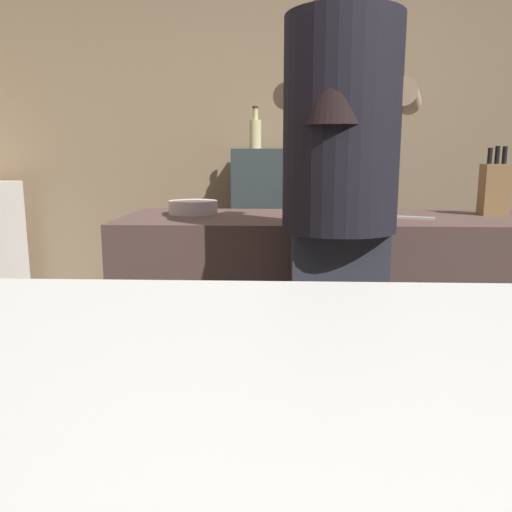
{
  "coord_description": "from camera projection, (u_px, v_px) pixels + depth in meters",
  "views": [
    {
      "loc": [
        -0.1,
        -1.29,
        1.15
      ],
      "look_at": [
        -0.12,
        -0.75,
        1.05
      ],
      "focal_mm": 36.49,
      "sensor_mm": 36.0,
      "label": 1
    }
  ],
  "objects": [
    {
      "name": "wall_back",
      "position": [
        294.0,
        128.0,
        3.39
      ],
      "size": [
        5.2,
        0.1,
        2.7
      ],
      "primitive_type": "cube",
      "color": "#927959",
      "rests_on": "ground"
    },
    {
      "name": "prep_counter",
      "position": [
        389.0,
        332.0,
        2.09
      ],
      "size": [
        2.1,
        0.6,
        0.93
      ],
      "primitive_type": "cube",
      "color": "brown",
      "rests_on": "ground"
    },
    {
      "name": "back_shelf",
      "position": [
        305.0,
        248.0,
        3.25
      ],
      "size": [
        0.89,
        0.36,
        1.21
      ],
      "primitive_type": "cube",
      "color": "#333E40",
      "rests_on": "ground"
    },
    {
      "name": "bartender",
      "position": [
        339.0,
        202.0,
        1.55
      ],
      "size": [
        0.49,
        0.55,
        1.77
      ],
      "rotation": [
        0.0,
        0.0,
        1.28
      ],
      "color": "#31343D",
      "rests_on": "ground"
    },
    {
      "name": "knife_block",
      "position": [
        494.0,
        188.0,
        2.05
      ],
      "size": [
        0.1,
        0.08,
        0.27
      ],
      "color": "olive",
      "rests_on": "prep_counter"
    },
    {
      "name": "mixing_bowl",
      "position": [
        193.0,
        207.0,
        2.1
      ],
      "size": [
        0.2,
        0.2,
        0.05
      ],
      "primitive_type": "cylinder",
      "color": "beige",
      "rests_on": "prep_counter"
    },
    {
      "name": "chefs_knife",
      "position": [
        401.0,
        217.0,
        1.96
      ],
      "size": [
        0.23,
        0.12,
        0.01
      ],
      "primitive_type": "cube",
      "rotation": [
        0.0,
        0.0,
        -0.39
      ],
      "color": "silver",
      "rests_on": "prep_counter"
    },
    {
      "name": "bottle_soy",
      "position": [
        255.0,
        133.0,
        3.11
      ],
      "size": [
        0.07,
        0.07,
        0.25
      ],
      "color": "#D4C887",
      "rests_on": "back_shelf"
    },
    {
      "name": "bottle_vinegar",
      "position": [
        362.0,
        132.0,
        3.03
      ],
      "size": [
        0.05,
        0.05,
        0.25
      ],
      "color": "#385094",
      "rests_on": "back_shelf"
    }
  ]
}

